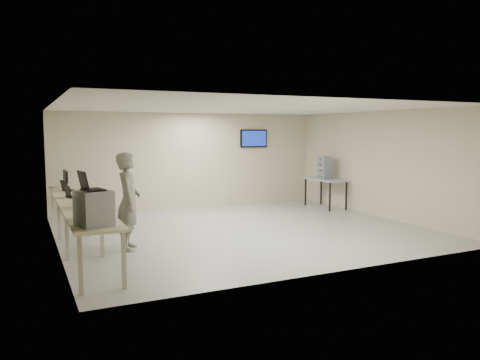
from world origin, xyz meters
name	(u,v)px	position (x,y,z in m)	size (l,w,h in m)	color
room	(244,169)	(0.03, 0.06, 1.41)	(8.01, 7.01, 2.81)	beige
workbench	(79,206)	(-3.59, 0.00, 0.83)	(0.76, 6.00, 0.90)	beige
equipment_box	(94,208)	(-3.65, -2.53, 1.16)	(0.44, 0.50, 0.52)	gray
laptop_on_box	(89,186)	(-3.71, -2.53, 1.49)	(0.37, 0.42, 0.29)	black
laptop_0	(89,214)	(-3.65, -1.94, 0.98)	(0.36, 0.41, 0.30)	black
laptop_1	(82,203)	(-3.60, -0.72, 0.97)	(0.39, 0.43, 0.29)	black
laptop_2	(71,194)	(-3.66, 0.70, 0.97)	(0.36, 0.39, 0.27)	black
laptop_3	(67,188)	(-3.64, 1.85, 0.97)	(0.35, 0.38, 0.26)	black
monitor_near	(66,178)	(-3.60, 2.38, 1.15)	(0.19, 0.43, 0.42)	black
monitor_far	(65,177)	(-3.60, 2.75, 1.15)	(0.19, 0.42, 0.42)	black
soldier	(129,201)	(-2.74, -0.60, 0.94)	(0.68, 0.45, 1.88)	#676A5B
side_table	(325,181)	(3.60, 1.87, 0.79)	(0.67, 1.44, 0.87)	#949BA8
storage_bins	(325,167)	(3.58, 1.87, 1.20)	(0.32, 0.36, 0.67)	gray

